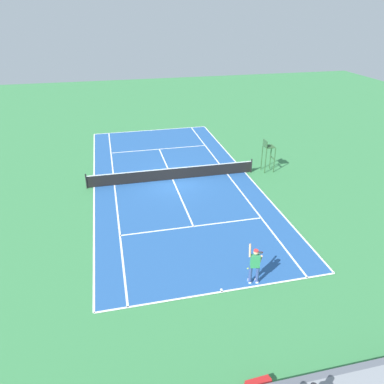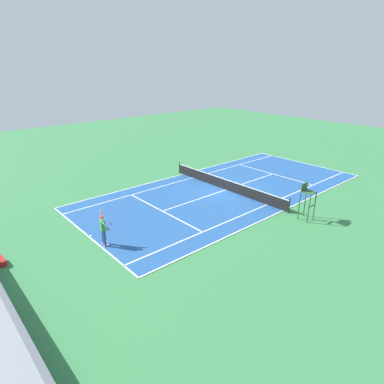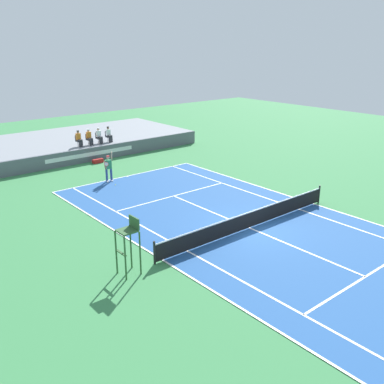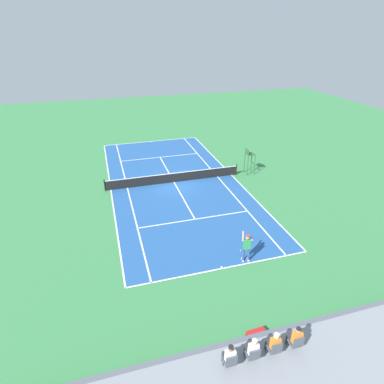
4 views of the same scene
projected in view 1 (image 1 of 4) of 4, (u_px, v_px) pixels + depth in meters
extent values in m
plane|color=#387F47|center=(173.00, 180.00, 26.65)|extent=(80.00, 80.00, 0.00)
cube|color=#235193|center=(173.00, 180.00, 26.65)|extent=(10.98, 23.78, 0.02)
cube|color=white|center=(222.00, 292.00, 16.33)|extent=(10.98, 0.10, 0.01)
cube|color=white|center=(151.00, 130.00, 36.96)|extent=(10.98, 0.10, 0.01)
cube|color=white|center=(245.00, 173.00, 27.75)|extent=(0.10, 23.78, 0.01)
cube|color=white|center=(94.00, 187.00, 25.53)|extent=(0.10, 23.78, 0.01)
cube|color=white|center=(228.00, 174.00, 27.47)|extent=(0.10, 23.78, 0.01)
cube|color=white|center=(115.00, 185.00, 25.81)|extent=(0.10, 23.78, 0.01)
cube|color=white|center=(193.00, 226.00, 21.09)|extent=(8.22, 0.10, 0.01)
cube|color=white|center=(159.00, 149.00, 32.19)|extent=(8.22, 0.10, 0.01)
cube|color=white|center=(173.00, 180.00, 26.64)|extent=(0.10, 12.80, 0.01)
cube|color=white|center=(222.00, 290.00, 16.41)|extent=(0.10, 0.20, 0.01)
cube|color=white|center=(151.00, 131.00, 36.87)|extent=(0.10, 0.20, 0.01)
cylinder|color=black|center=(251.00, 166.00, 27.61)|extent=(0.10, 0.10, 1.07)
cylinder|color=black|center=(86.00, 181.00, 25.21)|extent=(0.10, 0.10, 1.07)
cube|color=black|center=(173.00, 174.00, 26.43)|extent=(11.78, 0.02, 0.84)
cube|color=white|center=(172.00, 168.00, 26.24)|extent=(11.78, 0.03, 0.06)
cylinder|color=navy|center=(250.00, 275.00, 16.67)|extent=(0.15, 0.15, 0.92)
cylinder|color=navy|center=(257.00, 275.00, 16.68)|extent=(0.15, 0.15, 0.92)
cube|color=white|center=(249.00, 281.00, 16.90)|extent=(0.17, 0.30, 0.10)
cube|color=white|center=(256.00, 281.00, 16.92)|extent=(0.17, 0.30, 0.10)
cube|color=#2D8C51|center=(255.00, 261.00, 16.33)|extent=(0.44, 0.31, 0.60)
sphere|color=tan|center=(256.00, 252.00, 16.11)|extent=(0.22, 0.22, 0.22)
cylinder|color=red|center=(256.00, 251.00, 16.07)|extent=(0.21, 0.21, 0.06)
cylinder|color=tan|center=(250.00, 250.00, 16.09)|extent=(0.13, 0.23, 0.61)
cylinder|color=tan|center=(261.00, 259.00, 16.42)|extent=(0.15, 0.34, 0.56)
cylinder|color=black|center=(261.00, 260.00, 16.58)|extent=(0.07, 0.19, 0.25)
torus|color=red|center=(260.00, 253.00, 16.62)|extent=(0.33, 0.25, 0.26)
cylinder|color=silver|center=(260.00, 253.00, 16.62)|extent=(0.29, 0.21, 0.22)
sphere|color=#D1E533|center=(248.00, 268.00, 17.73)|extent=(0.07, 0.07, 0.07)
cylinder|color=#2D562D|center=(270.00, 157.00, 28.06)|extent=(0.07, 0.07, 1.90)
cylinder|color=#2D562D|center=(274.00, 160.00, 27.45)|extent=(0.07, 0.07, 1.90)
cylinder|color=#2D562D|center=(262.00, 158.00, 27.92)|extent=(0.07, 0.07, 1.90)
cylinder|color=#2D562D|center=(266.00, 161.00, 27.31)|extent=(0.07, 0.07, 1.90)
cube|color=#2D562D|center=(269.00, 147.00, 27.24)|extent=(0.70, 0.70, 0.06)
cube|color=#2D562D|center=(265.00, 143.00, 27.05)|extent=(0.06, 0.70, 0.48)
cube|color=#2D562D|center=(272.00, 158.00, 27.71)|extent=(0.10, 0.70, 0.04)
cylinder|color=red|center=(270.00, 381.00, 12.31)|extent=(0.08, 0.32, 0.32)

